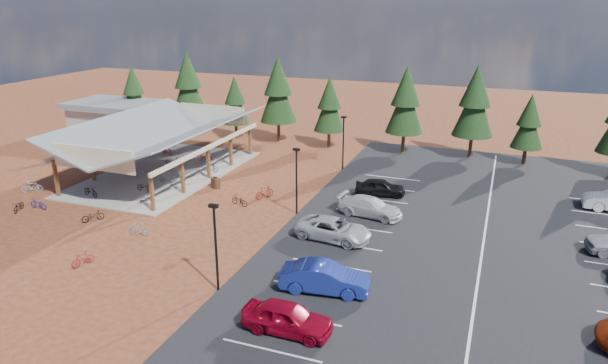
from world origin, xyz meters
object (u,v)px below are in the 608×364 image
Objects in this scene: trash_bin_1 at (217,183)px; car_3 at (370,207)px; bike_2 at (173,160)px; bike_3 at (167,151)px; car_4 at (380,187)px; bike_pavilion at (163,133)px; lamp_post_0 at (216,242)px; bike_6 at (210,166)px; bike_10 at (38,204)px; bike_15 at (264,192)px; bike_1 at (136,171)px; bike_13 at (139,229)px; car_0 at (287,318)px; bike_16 at (239,200)px; lamp_post_2 at (343,139)px; bike_5 at (166,176)px; car_1 at (325,278)px; bike_8 at (19,206)px; bike_12 at (93,216)px; lamp_post_1 at (296,177)px; bike_11 at (83,259)px; bike_0 at (91,191)px; outbuilding at (118,117)px; trash_bin_0 at (214,183)px; bike_4 at (144,187)px; bike_9 at (32,187)px; bike_7 at (205,156)px.

car_3 is (13.78, -1.45, 0.29)m from trash_bin_1.
bike_2 is 3.40m from bike_3.
bike_pavilion is at bearing 81.40° from car_4.
bike_6 is at bearing 121.08° from lamp_post_0.
bike_15 reaches higher than bike_10.
bike_1 reaches higher than trash_bin_1.
car_0 is (13.81, -6.92, 0.35)m from bike_13.
lamp_post_2 is at bearing 174.96° from bike_16.
car_1 reaches higher than bike_5.
bike_12 is at bearing -19.59° from bike_8.
bike_pavilion reaches higher than bike_3.
bike_2 is 5.52m from bike_5.
trash_bin_1 is 4.93m from bike_15.
lamp_post_1 is 3.46× the size of bike_11.
car_4 is (23.97, 12.21, 0.31)m from bike_10.
trash_bin_1 is 0.60× the size of bike_13.
bike_3 is at bearing 20.73° from bike_0.
bike_pavilion reaches higher than outbuilding.
car_0 is 15.86m from car_3.
car_3 is (14.06, -1.59, 0.29)m from trash_bin_0.
bike_2 is 13.89m from bike_10.
bike_10 is at bearing -139.28° from trash_bin_1.
lamp_post_1 reaches higher than car_1.
trash_bin_0 is 5.24m from bike_15.
bike_8 is at bearing 74.78° from car_1.
lamp_post_0 is 1.00× the size of lamp_post_1.
bike_1 is (-1.84, -1.95, -3.24)m from bike_pavilion.
trash_bin_1 is at bearing -135.90° from bike_6.
bike_8 is at bearing 155.18° from bike_2.
lamp_post_0 is at bearing 74.57° from bike_10.
car_3 is at bearing 114.40° from bike_13.
bike_3 reaches higher than bike_10.
outbuilding is 7.10× the size of bike_4.
lamp_post_0 is 12.00m from lamp_post_1.
bike_9 is 1.04× the size of bike_12.
lamp_post_2 is 3.36× the size of bike_8.
car_1 reaches higher than bike_1.
bike_4 is 7.20m from bike_6.
bike_15 is at bearing 167.59° from bike_16.
car_3 is (18.93, 1.58, 0.24)m from bike_4.
bike_6 is at bearing 149.14° from lamp_post_1.
car_3 reaches higher than car_4.
bike_0 is at bearing -57.19° from outbuilding.
lamp_post_1 reaches higher than bike_7.
lamp_post_2 reaches higher than car_3.
bike_2 reaches higher than bike_10.
lamp_post_0 is at bearing -103.33° from bike_0.
outbuilding is 12.52m from bike_3.
car_3 is at bearing -93.05° from bike_5.
lamp_post_2 is 2.88× the size of bike_15.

